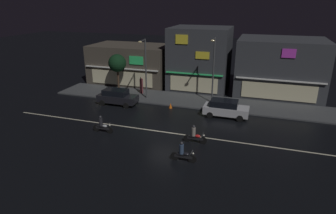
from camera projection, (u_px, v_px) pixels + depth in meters
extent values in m
plane|color=black|center=(163.00, 132.00, 25.21)|extent=(140.00, 140.00, 0.00)
cube|color=beige|center=(163.00, 132.00, 25.21)|extent=(30.16, 0.16, 0.01)
cube|color=#424447|center=(188.00, 100.00, 32.97)|extent=(31.75, 4.72, 0.14)
cube|color=#4C443A|center=(131.00, 64.00, 39.84)|extent=(10.64, 6.27, 5.11)
cube|color=white|center=(121.00, 68.00, 36.92)|extent=(10.11, 0.24, 0.12)
cube|color=#33E572|center=(136.00, 60.00, 35.95)|extent=(1.85, 0.08, 1.03)
cube|color=beige|center=(121.00, 78.00, 37.43)|extent=(8.51, 0.06, 1.80)
cube|color=#383A3F|center=(200.00, 59.00, 36.60)|extent=(7.20, 6.24, 7.69)
cube|color=#33E572|center=(194.00, 74.00, 34.14)|extent=(6.84, 0.24, 0.12)
cube|color=yellow|center=(182.00, 39.00, 33.29)|extent=(1.46, 0.08, 1.06)
cube|color=yellow|center=(202.00, 55.00, 33.15)|extent=(1.60, 0.08, 0.83)
cube|color=beige|center=(193.00, 85.00, 34.64)|extent=(5.76, 0.06, 1.80)
cube|color=#383A3F|center=(280.00, 67.00, 34.59)|extent=(9.79, 7.55, 6.58)
cube|color=white|center=(280.00, 81.00, 31.36)|extent=(9.30, 0.24, 0.12)
cube|color=#D83FD8|center=(289.00, 53.00, 30.24)|extent=(1.39, 0.08, 0.94)
cube|color=beige|center=(278.00, 92.00, 31.86)|extent=(7.84, 0.06, 1.80)
cylinder|color=#47494C|center=(146.00, 69.00, 32.47)|extent=(0.16, 0.16, 6.71)
cube|color=#47494C|center=(143.00, 40.00, 30.73)|extent=(0.10, 1.40, 0.10)
ellipsoid|color=#F9E099|center=(140.00, 42.00, 30.13)|extent=(0.44, 0.32, 0.20)
cylinder|color=#47494C|center=(213.00, 71.00, 30.91)|extent=(0.16, 0.16, 7.05)
cube|color=#47494C|center=(214.00, 39.00, 29.11)|extent=(0.10, 1.40, 0.10)
ellipsoid|color=#F9E099|center=(213.00, 41.00, 28.51)|extent=(0.44, 0.32, 0.20)
cylinder|color=brown|center=(141.00, 86.00, 35.01)|extent=(0.40, 0.40, 1.78)
sphere|color=tan|center=(141.00, 78.00, 34.67)|extent=(0.22, 0.22, 0.22)
cylinder|color=#473323|center=(118.00, 80.00, 35.83)|extent=(0.24, 0.24, 2.61)
sphere|color=black|center=(117.00, 63.00, 35.08)|extent=(2.15, 2.15, 2.15)
cube|color=silver|center=(226.00, 110.00, 28.30)|extent=(4.30, 1.78, 0.76)
cube|color=black|center=(224.00, 103.00, 28.13)|extent=(2.58, 1.57, 0.60)
cube|color=#F9F2CC|center=(249.00, 109.00, 28.19)|extent=(0.08, 0.20, 0.12)
cube|color=#F9F2CC|center=(248.00, 114.00, 27.11)|extent=(0.08, 0.20, 0.12)
cylinder|color=black|center=(241.00, 112.00, 28.81)|extent=(0.62, 0.20, 0.62)
cylinder|color=black|center=(240.00, 119.00, 27.22)|extent=(0.62, 0.20, 0.62)
cylinder|color=black|center=(213.00, 109.00, 29.64)|extent=(0.62, 0.20, 0.62)
cylinder|color=black|center=(210.00, 115.00, 28.05)|extent=(0.62, 0.20, 0.62)
cube|color=black|center=(118.00, 98.00, 31.70)|extent=(4.30, 1.78, 0.76)
cube|color=black|center=(116.00, 92.00, 31.53)|extent=(2.58, 1.57, 0.60)
cube|color=#F9F2CC|center=(138.00, 98.00, 31.59)|extent=(0.08, 0.20, 0.12)
cube|color=#F9F2CC|center=(133.00, 101.00, 30.51)|extent=(0.08, 0.20, 0.12)
cylinder|color=black|center=(133.00, 100.00, 32.21)|extent=(0.62, 0.20, 0.62)
cylinder|color=black|center=(126.00, 106.00, 30.62)|extent=(0.62, 0.20, 0.62)
cylinder|color=black|center=(110.00, 98.00, 33.04)|extent=(0.62, 0.20, 0.62)
cylinder|color=black|center=(102.00, 103.00, 31.45)|extent=(0.62, 0.20, 0.62)
cylinder|color=black|center=(203.00, 141.00, 23.01)|extent=(0.60, 0.08, 0.60)
cylinder|color=black|center=(187.00, 138.00, 23.39)|extent=(0.60, 0.10, 0.60)
cube|color=black|center=(195.00, 138.00, 23.16)|extent=(1.30, 0.14, 0.20)
ellipsoid|color=red|center=(198.00, 136.00, 23.03)|extent=(0.44, 0.26, 0.24)
cube|color=black|center=(193.00, 136.00, 23.17)|extent=(0.56, 0.22, 0.10)
cylinder|color=slate|center=(203.00, 134.00, 22.83)|extent=(0.03, 0.60, 0.03)
sphere|color=white|center=(204.00, 135.00, 22.84)|extent=(0.14, 0.14, 0.14)
cylinder|color=gray|center=(194.00, 132.00, 23.02)|extent=(0.32, 0.32, 0.70)
sphere|color=#333338|center=(194.00, 126.00, 22.86)|extent=(0.22, 0.22, 0.22)
cylinder|color=black|center=(110.00, 130.00, 24.86)|extent=(0.60, 0.08, 0.60)
cylinder|color=black|center=(96.00, 128.00, 25.24)|extent=(0.60, 0.10, 0.60)
cube|color=black|center=(103.00, 128.00, 25.02)|extent=(1.30, 0.14, 0.20)
ellipsoid|color=#B2B7BC|center=(105.00, 126.00, 24.88)|extent=(0.44, 0.26, 0.24)
cube|color=black|center=(101.00, 126.00, 25.02)|extent=(0.56, 0.22, 0.10)
cylinder|color=slate|center=(109.00, 124.00, 24.69)|extent=(0.03, 0.60, 0.03)
sphere|color=white|center=(110.00, 125.00, 24.69)|extent=(0.14, 0.14, 0.14)
cylinder|color=#232328|center=(101.00, 122.00, 24.87)|extent=(0.32, 0.32, 0.70)
sphere|color=#333338|center=(100.00, 117.00, 24.71)|extent=(0.22, 0.22, 0.22)
cylinder|color=black|center=(192.00, 159.00, 20.32)|extent=(0.60, 0.08, 0.60)
cylinder|color=black|center=(175.00, 156.00, 20.70)|extent=(0.60, 0.10, 0.60)
cube|color=black|center=(183.00, 156.00, 20.48)|extent=(1.30, 0.14, 0.20)
ellipsoid|color=black|center=(186.00, 154.00, 20.34)|extent=(0.44, 0.26, 0.24)
cube|color=black|center=(181.00, 154.00, 20.48)|extent=(0.56, 0.22, 0.10)
cylinder|color=slate|center=(192.00, 152.00, 20.15)|extent=(0.03, 0.60, 0.03)
sphere|color=white|center=(193.00, 153.00, 20.16)|extent=(0.14, 0.14, 0.14)
cylinder|color=#334766|center=(182.00, 149.00, 20.33)|extent=(0.32, 0.32, 0.70)
sphere|color=#333338|center=(182.00, 143.00, 20.17)|extent=(0.22, 0.22, 0.22)
cone|color=orange|center=(171.00, 106.00, 30.72)|extent=(0.36, 0.36, 0.55)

